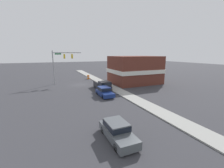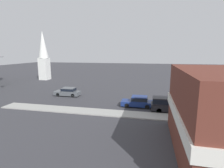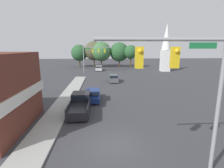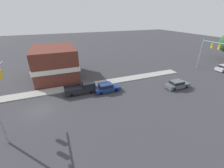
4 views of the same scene
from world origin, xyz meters
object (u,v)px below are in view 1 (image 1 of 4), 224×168
object	(u,v)px
pickup_truck_parked	(103,86)
construction_barrel	(88,77)
car_oncoming	(117,130)
car_lead	(104,91)

from	to	relation	value
pickup_truck_parked	construction_barrel	world-z (taller)	pickup_truck_parked
car_oncoming	pickup_truck_parked	world-z (taller)	pickup_truck_parked
car_lead	pickup_truck_parked	xyz separation A→B (m)	(-1.20, -3.98, 0.13)
car_lead	construction_barrel	xyz separation A→B (m)	(-1.85, -18.03, -0.23)
car_oncoming	construction_barrel	xyz separation A→B (m)	(-5.56, -30.92, -0.21)
car_lead	pickup_truck_parked	bearing A→B (deg)	-106.76
car_lead	pickup_truck_parked	size ratio (longest dim) A/B	0.85
construction_barrel	pickup_truck_parked	bearing A→B (deg)	87.33
car_lead	pickup_truck_parked	distance (m)	4.16
car_oncoming	pickup_truck_parked	bearing A→B (deg)	73.77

